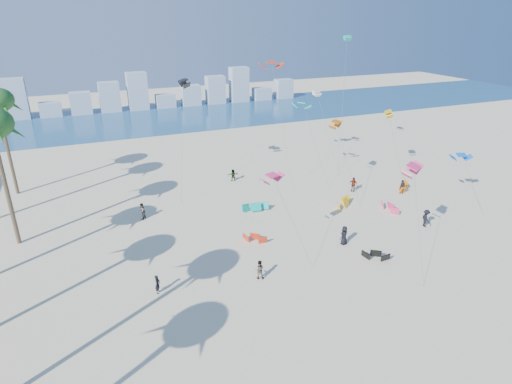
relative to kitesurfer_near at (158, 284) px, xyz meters
name	(u,v)px	position (x,y,z in m)	size (l,w,h in m)	color
ground	(306,342)	(8.25, -9.62, -0.80)	(220.00, 220.00, 0.00)	beige
ocean	(140,119)	(8.25, 62.38, -0.80)	(220.00, 220.00, 0.00)	navy
kitesurfer_near	(158,284)	(0.00, 0.00, 0.00)	(0.59, 0.39, 1.61)	black
kitesurfer_mid	(259,270)	(8.31, -1.30, 0.05)	(0.83, 0.65, 1.71)	gray
kitesurfers_far	(313,203)	(19.36, 8.83, 0.11)	(31.81, 21.42, 1.91)	black
grounded_kites	(340,209)	(21.67, 6.96, -0.34)	(24.98, 15.25, 1.01)	red
flying_kites	(322,104)	(22.46, 13.36, 10.28)	(31.65, 33.28, 18.46)	#F2356F
distant_skyline	(126,97)	(7.06, 72.38, 2.28)	(85.00, 3.00, 8.40)	#9EADBF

